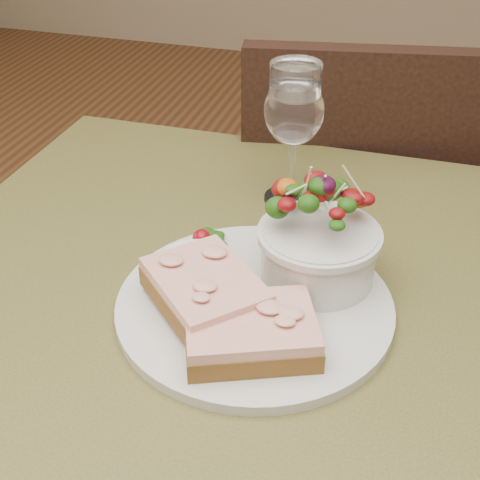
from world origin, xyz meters
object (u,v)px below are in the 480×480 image
(sandwich_back, at_px, (205,290))
(dinner_plate, at_px, (255,306))
(ramekin, at_px, (195,270))
(wine_glass, at_px, (294,114))
(chair_far, at_px, (347,301))
(salad_bowl, at_px, (320,232))
(cafe_table, at_px, (242,368))
(sandwich_front, at_px, (251,332))

(sandwich_back, bearing_deg, dinner_plate, 73.58)
(ramekin, distance_m, wine_glass, 0.25)
(chair_far, xyz_separation_m, salad_bowl, (0.01, -0.55, 0.53))
(salad_bowl, bearing_deg, cafe_table, -144.57)
(cafe_table, height_order, sandwich_front, sandwich_front)
(salad_bowl, height_order, wine_glass, wine_glass)
(ramekin, relative_size, wine_glass, 0.39)
(wine_glass, bearing_deg, salad_bowl, -68.15)
(dinner_plate, relative_size, salad_bowl, 2.31)
(cafe_table, distance_m, chair_far, 0.70)
(cafe_table, bearing_deg, sandwich_back, -128.12)
(dinner_plate, bearing_deg, ramekin, 172.54)
(sandwich_front, bearing_deg, salad_bowl, 49.85)
(dinner_plate, xyz_separation_m, ramekin, (-0.07, 0.01, 0.03))
(cafe_table, distance_m, ramekin, 0.14)
(cafe_table, xyz_separation_m, salad_bowl, (0.07, 0.05, 0.17))
(cafe_table, height_order, wine_glass, wine_glass)
(chair_far, relative_size, ramekin, 13.22)
(chair_far, relative_size, sandwich_back, 5.76)
(cafe_table, distance_m, dinner_plate, 0.11)
(sandwich_back, bearing_deg, salad_bowl, 85.15)
(sandwich_front, bearing_deg, dinner_plate, 79.53)
(wine_glass, bearing_deg, ramekin, -102.92)
(cafe_table, height_order, salad_bowl, salad_bowl)
(sandwich_back, relative_size, salad_bowl, 1.23)
(cafe_table, distance_m, sandwich_back, 0.15)
(sandwich_back, height_order, salad_bowl, salad_bowl)
(cafe_table, xyz_separation_m, chair_far, (0.06, 0.60, -0.36))
(dinner_plate, distance_m, salad_bowl, 0.10)
(sandwich_front, bearing_deg, chair_far, 64.93)
(sandwich_front, distance_m, wine_glass, 0.32)
(chair_far, relative_size, wine_glass, 5.14)
(chair_far, distance_m, ramekin, 0.78)
(chair_far, height_order, salad_bowl, chair_far)
(salad_bowl, bearing_deg, sandwich_front, -107.51)
(cafe_table, height_order, chair_far, chair_far)
(dinner_plate, xyz_separation_m, sandwich_front, (0.01, -0.07, 0.02))
(chair_far, height_order, dinner_plate, chair_far)
(sandwich_front, distance_m, ramekin, 0.11)
(cafe_table, distance_m, salad_bowl, 0.19)
(chair_far, distance_m, salad_bowl, 0.76)
(dinner_plate, xyz_separation_m, salad_bowl, (0.05, 0.06, 0.07))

